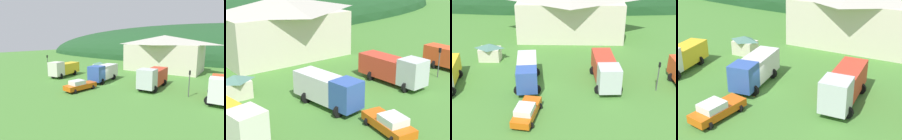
{
  "view_description": "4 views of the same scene",
  "coord_description": "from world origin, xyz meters",
  "views": [
    {
      "loc": [
        18.87,
        -25.99,
        7.74
      ],
      "look_at": [
        -0.57,
        2.62,
        2.06
      ],
      "focal_mm": 29.84,
      "sensor_mm": 36.0,
      "label": 1
    },
    {
      "loc": [
        -18.23,
        -22.13,
        12.95
      ],
      "look_at": [
        2.28,
        4.91,
        1.93
      ],
      "focal_mm": 52.19,
      "sensor_mm": 36.0,
      "label": 2
    },
    {
      "loc": [
        3.72,
        -30.82,
        17.58
      ],
      "look_at": [
        2.83,
        0.87,
        2.19
      ],
      "focal_mm": 47.84,
      "sensor_mm": 36.0,
      "label": 3
    },
    {
      "loc": [
        15.69,
        -23.55,
        14.29
      ],
      "look_at": [
        2.72,
        0.88,
        2.63
      ],
      "focal_mm": 50.3,
      "sensor_mm": 36.0,
      "label": 4
    }
  ],
  "objects": [
    {
      "name": "play_shed_cream",
      "position": [
        -8.03,
        8.44,
        1.29
      ],
      "size": [
        3.17,
        2.17,
        2.51
      ],
      "color": "beige",
      "rests_on": "ground"
    },
    {
      "name": "heavy_rig_striped",
      "position": [
        -11.32,
        0.32,
        1.74
      ],
      "size": [
        3.83,
        7.71,
        3.31
      ],
      "rotation": [
        0.0,
        0.0,
        -1.41
      ],
      "color": "silver",
      "rests_on": "ground"
    },
    {
      "name": "tow_truck_silver",
      "position": [
        7.85,
        1.86,
        1.83
      ],
      "size": [
        3.55,
        8.44,
        3.43
      ],
      "rotation": [
        0.0,
        0.0,
        -1.51
      ],
      "color": "silver",
      "rests_on": "ground"
    },
    {
      "name": "service_pickup_orange",
      "position": [
        -0.75,
        -5.89,
        0.83
      ],
      "size": [
        2.79,
        5.29,
        1.66
      ],
      "rotation": [
        0.0,
        0.0,
        -1.72
      ],
      "color": "#DA5D11",
      "rests_on": "ground"
    },
    {
      "name": "ground_plane",
      "position": [
        0.0,
        0.0,
        0.0
      ],
      "size": [
        200.0,
        200.0,
        0.0
      ],
      "primitive_type": "plane",
      "color": "#477F33"
    },
    {
      "name": "box_truck_blue",
      "position": [
        -1.63,
        1.27,
        1.77
      ],
      "size": [
        3.71,
        7.69,
        3.17
      ],
      "rotation": [
        0.0,
        0.0,
        -1.44
      ],
      "color": "#3356AD",
      "rests_on": "ground"
    },
    {
      "name": "depot_building",
      "position": [
        3.43,
        19.92,
        4.53
      ],
      "size": [
        18.71,
        11.43,
        8.79
      ],
      "color": "beige",
      "rests_on": "ground"
    },
    {
      "name": "traffic_cone_near_pickup",
      "position": [
        -0.19,
        -1.05,
        0.0
      ],
      "size": [
        0.36,
        0.36,
        0.62
      ],
      "primitive_type": "cone",
      "color": "orange",
      "rests_on": "ground"
    }
  ]
}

